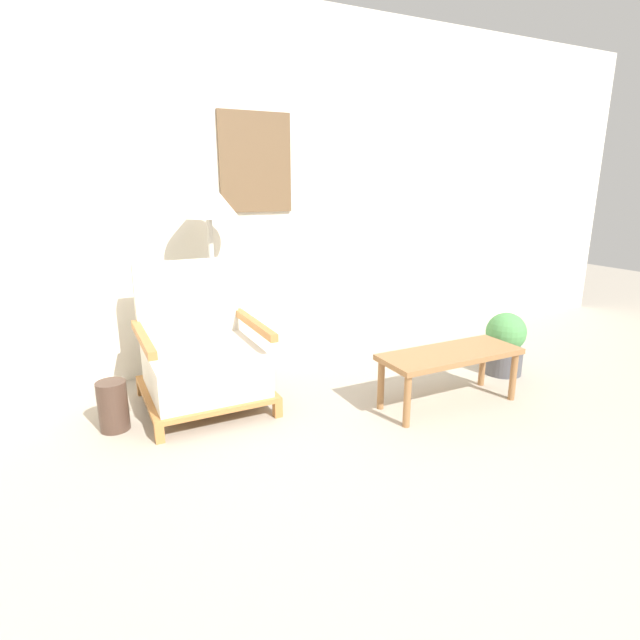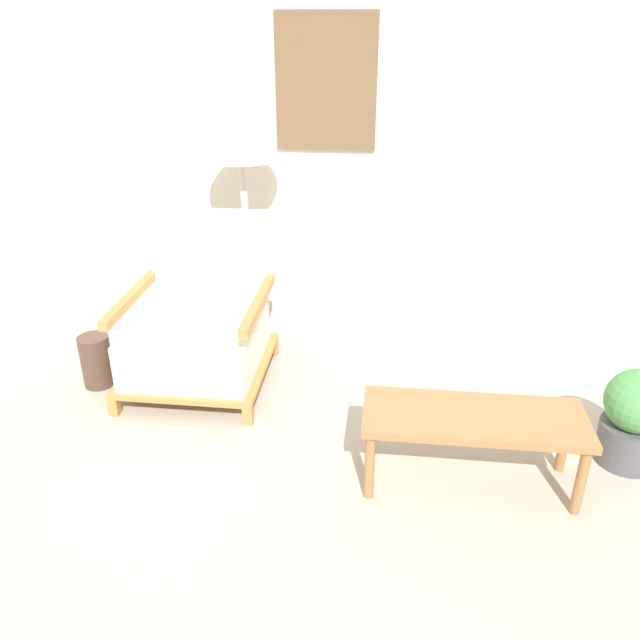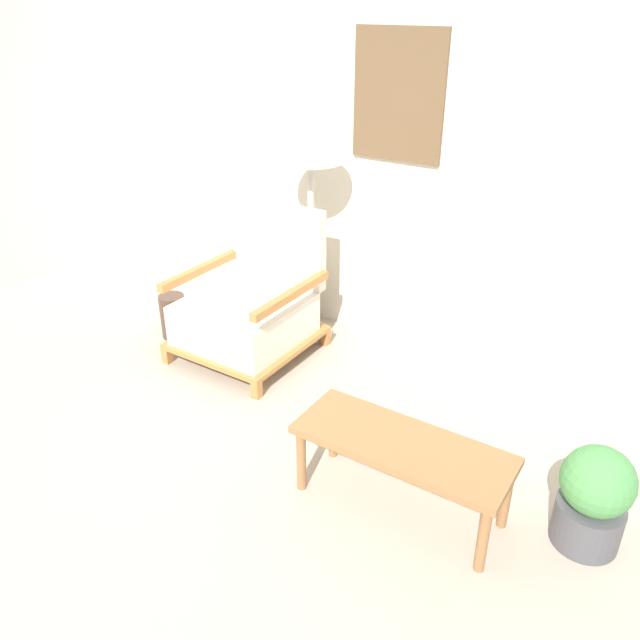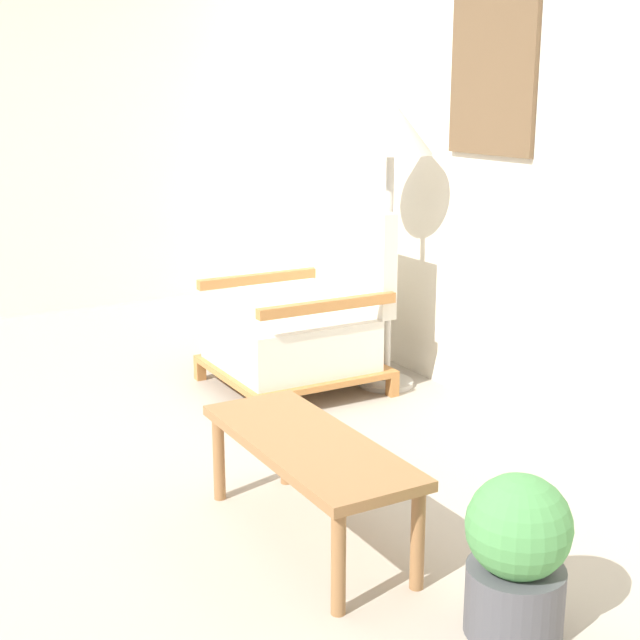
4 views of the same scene
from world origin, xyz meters
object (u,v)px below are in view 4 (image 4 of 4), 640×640
(coffee_table, at_px, (308,453))
(vase, at_px, (232,336))
(floor_lamp, at_px, (391,143))
(armchair, at_px, (301,327))
(potted_plant, at_px, (517,554))

(coffee_table, distance_m, vase, 2.08)
(floor_lamp, xyz_separation_m, vase, (-0.76, -0.52, -1.08))
(armchair, xyz_separation_m, potted_plant, (2.17, -0.50, -0.07))
(floor_lamp, distance_m, coffee_table, 1.90)
(floor_lamp, height_order, potted_plant, floor_lamp)
(armchair, distance_m, potted_plant, 2.23)
(vase, bearing_deg, floor_lamp, 34.35)
(coffee_table, xyz_separation_m, potted_plant, (0.75, 0.24, -0.07))
(potted_plant, bearing_deg, vase, 172.44)
(coffee_table, relative_size, potted_plant, 2.00)
(armchair, height_order, coffee_table, armchair)
(floor_lamp, distance_m, vase, 1.42)
(coffee_table, bearing_deg, floor_lamp, 137.21)
(armchair, xyz_separation_m, vase, (-0.56, -0.13, -0.16))
(coffee_table, bearing_deg, armchair, 152.45)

